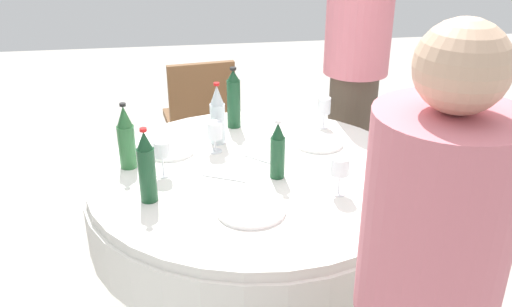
{
  "coord_description": "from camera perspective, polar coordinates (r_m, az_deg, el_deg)",
  "views": [
    {
      "loc": [
        2.02,
        -0.29,
        1.78
      ],
      "look_at": [
        0.0,
        0.0,
        0.82
      ],
      "focal_mm": 39.06,
      "sensor_mm": 36.0,
      "label": 1
    }
  ],
  "objects": [
    {
      "name": "plate_outer",
      "position": [
        2.54,
        6.44,
        1.11
      ],
      "size": [
        0.22,
        0.22,
        0.02
      ],
      "color": "white",
      "rests_on": "dining_table"
    },
    {
      "name": "bottle_dark_green_front",
      "position": [
        2.05,
        -11.13,
        -1.43
      ],
      "size": [
        0.06,
        0.06,
        0.29
      ],
      "color": "#194728",
      "rests_on": "dining_table"
    },
    {
      "name": "wine_glass_front",
      "position": [
        2.09,
        8.6,
        -1.46
      ],
      "size": [
        0.07,
        0.07,
        0.15
      ],
      "color": "white",
      "rests_on": "dining_table"
    },
    {
      "name": "fork_north",
      "position": [
        2.37,
        0.6,
        -0.69
      ],
      "size": [
        0.14,
        0.14,
        0.0
      ],
      "primitive_type": "cube",
      "rotation": [
        0.0,
        0.0,
        0.81
      ],
      "color": "silver",
      "rests_on": "dining_table"
    },
    {
      "name": "plate_near",
      "position": [
        2.0,
        -0.51,
        -5.77
      ],
      "size": [
        0.25,
        0.25,
        0.02
      ],
      "color": "white",
      "rests_on": "dining_table"
    },
    {
      "name": "bottle_dark_green_west",
      "position": [
        2.19,
        2.23,
        0.25
      ],
      "size": [
        0.06,
        0.06,
        0.25
      ],
      "color": "#194728",
      "rests_on": "dining_table"
    },
    {
      "name": "wine_glass_mid",
      "position": [
        2.42,
        -4.25,
        2.32
      ],
      "size": [
        0.07,
        0.07,
        0.14
      ],
      "color": "white",
      "rests_on": "dining_table"
    },
    {
      "name": "bottle_dark_green_left",
      "position": [
        2.67,
        -2.31,
        5.57
      ],
      "size": [
        0.07,
        0.07,
        0.3
      ],
      "color": "#194728",
      "rests_on": "dining_table"
    },
    {
      "name": "dining_table",
      "position": [
        2.36,
        0.0,
        -4.94
      ],
      "size": [
        1.39,
        1.39,
        0.74
      ],
      "color": "white",
      "rests_on": "ground_plane"
    },
    {
      "name": "bottle_green_right",
      "position": [
        2.33,
        -13.15,
        1.53
      ],
      "size": [
        0.07,
        0.07,
        0.28
      ],
      "color": "#2D6B38",
      "rests_on": "dining_table"
    },
    {
      "name": "wine_glass_west",
      "position": [
        2.69,
        6.99,
        4.71
      ],
      "size": [
        0.06,
        0.06,
        0.15
      ],
      "color": "white",
      "rests_on": "dining_table"
    },
    {
      "name": "plate_rear",
      "position": [
        2.47,
        -8.75,
        0.3
      ],
      "size": [
        0.21,
        0.21,
        0.02
      ],
      "color": "white",
      "rests_on": "dining_table"
    },
    {
      "name": "wine_glass_inner",
      "position": [
        2.24,
        -9.62,
        0.28
      ],
      "size": [
        0.07,
        0.07,
        0.15
      ],
      "color": "white",
      "rests_on": "dining_table"
    },
    {
      "name": "spoon_left",
      "position": [
        2.23,
        -3.27,
        -2.52
      ],
      "size": [
        0.1,
        0.17,
        0.0
      ],
      "primitive_type": "cube",
      "rotation": [
        0.0,
        0.0,
        4.25
      ],
      "color": "silver",
      "rests_on": "dining_table"
    },
    {
      "name": "person_right",
      "position": [
        3.04,
        10.07,
        7.64
      ],
      "size": [
        0.34,
        0.34,
        1.67
      ],
      "rotation": [
        0.0,
        0.0,
        0.85
      ],
      "color": "#4C3F33",
      "rests_on": "ground_plane"
    },
    {
      "name": "chair_inner",
      "position": [
        3.51,
        -5.76,
        4.09
      ],
      "size": [
        0.45,
        0.45,
        0.87
      ],
      "rotation": [
        0.0,
        0.0,
        1.71
      ],
      "color": "brown",
      "rests_on": "ground_plane"
    },
    {
      "name": "bottle_clear_north",
      "position": [
        2.5,
        -3.97,
        3.89
      ],
      "size": [
        0.07,
        0.07,
        0.29
      ],
      "color": "silver",
      "rests_on": "dining_table"
    }
  ]
}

